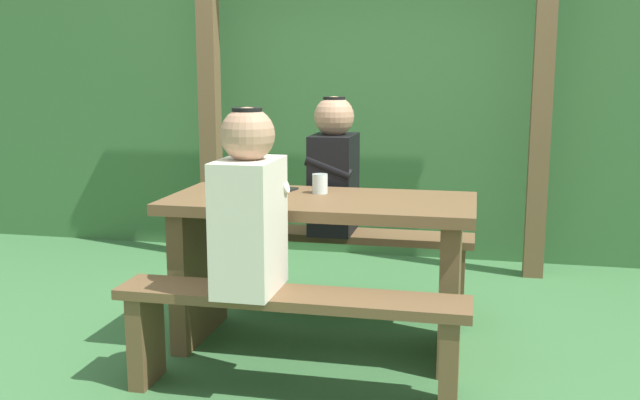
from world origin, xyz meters
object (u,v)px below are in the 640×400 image
bench_far (342,253)px  person_white_shirt (249,208)px  person_black_coat (334,170)px  picnic_table (320,246)px  drinking_glass (320,184)px  bottle_right (250,178)px  bottle_left (261,172)px  cell_phone (285,190)px  bench_near (290,322)px

bench_far → person_white_shirt: (-0.16, -1.09, 0.45)m
person_black_coat → picnic_table: bearing=-85.4°
drinking_glass → bottle_right: size_ratio=0.38×
bottle_left → picnic_table: bearing=-13.6°
bench_far → cell_phone: (-0.20, -0.40, 0.41)m
bottle_right → bottle_left: bearing=93.2°
bottle_left → bottle_right: bearing=-86.8°
bench_near → person_black_coat: person_black_coat is taller
bench_far → cell_phone: 0.60m
picnic_table → bottle_right: (-0.29, -0.12, 0.33)m
picnic_table → bench_near: picnic_table is taller
person_black_coat → drinking_glass: size_ratio=7.77×
picnic_table → bench_near: size_ratio=1.00×
bench_near → drinking_glass: bearing=92.2°
drinking_glass → cell_phone: 0.19m
picnic_table → cell_phone: bearing=144.1°
picnic_table → cell_phone: 0.34m
picnic_table → drinking_glass: 0.30m
bench_near → bottle_right: bottle_right is taller
person_black_coat → bottle_right: bearing=-110.6°
bench_far → person_black_coat: person_black_coat is taller
drinking_glass → bottle_left: (-0.28, -0.05, 0.05)m
person_black_coat → bottle_right: (-0.25, -0.66, 0.05)m
drinking_glass → person_black_coat: bearing=92.4°
person_black_coat → bottle_left: (-0.26, -0.47, 0.05)m
bench_far → cell_phone: cell_phone is taller
bench_near → bottle_left: (-0.30, 0.62, 0.50)m
person_black_coat → bottle_left: 0.54m
drinking_glass → bottle_right: (-0.27, -0.24, 0.06)m
drinking_glass → cell_phone: size_ratio=0.66×
picnic_table → bottle_left: size_ratio=5.96×
person_white_shirt → bottle_left: bearing=102.8°
picnic_table → person_black_coat: person_black_coat is taller
person_white_shirt → bench_far: bearing=81.5°
cell_phone → bench_far: bearing=77.7°
person_white_shirt → bottle_left: 0.63m
person_white_shirt → person_black_coat: size_ratio=1.00×
bottle_left → cell_phone: 0.16m
person_white_shirt → bottle_left: (-0.14, 0.62, 0.05)m
bottle_left → person_black_coat: bearing=61.1°
bottle_right → drinking_glass: bearing=41.7°
person_white_shirt → bottle_left: size_ratio=3.06×
bench_far → bottle_left: 0.75m
bench_near → bottle_right: size_ratio=5.72×
bench_far → drinking_glass: 0.62m
bench_far → cell_phone: bearing=-117.1°
bench_near → person_black_coat: size_ratio=1.95×
bench_near → bottle_left: size_ratio=5.96×
bottle_right → cell_phone: size_ratio=1.75×
bottle_right → bench_far: bearing=66.3°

